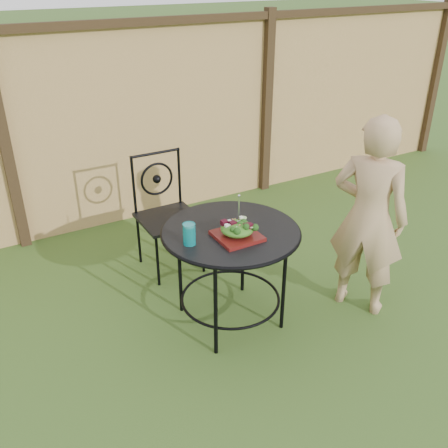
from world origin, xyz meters
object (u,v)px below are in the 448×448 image
patio_chair (166,210)px  patio_table (231,248)px  diner (369,218)px  salad_plate (237,236)px

patio_chair → patio_table: bearing=-85.2°
patio_chair → diner: 1.58m
patio_chair → diner: (0.99, -1.22, 0.22)m
diner → salad_plate: 0.96m
patio_table → salad_plate: (-0.02, -0.11, 0.15)m
patio_table → patio_chair: patio_chair is taller
patio_chair → salad_plate: size_ratio=3.52×
patio_table → patio_chair: (-0.08, 0.90, -0.08)m
patio_table → patio_chair: bearing=94.8°
patio_table → patio_chair: size_ratio=0.97×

